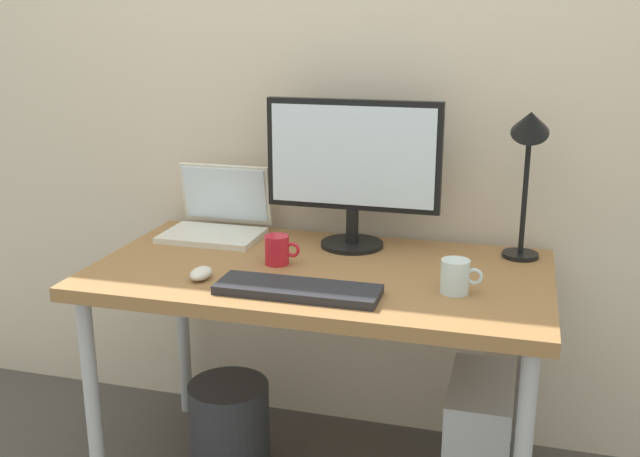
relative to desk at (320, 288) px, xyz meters
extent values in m
cube|color=beige|center=(0.00, 0.42, 0.64)|extent=(4.40, 0.04, 2.60)
cube|color=olive|center=(0.00, 0.00, 0.04)|extent=(1.33, 0.72, 0.04)
cylinder|color=#B2B2B7|center=(-0.61, -0.30, -0.32)|extent=(0.04, 0.04, 0.68)
cylinder|color=#B2B2B7|center=(-0.61, 0.30, -0.32)|extent=(0.04, 0.04, 0.68)
cylinder|color=#B2B2B7|center=(0.61, 0.30, -0.32)|extent=(0.04, 0.04, 0.68)
cylinder|color=black|center=(0.04, 0.23, 0.07)|extent=(0.20, 0.20, 0.01)
cylinder|color=black|center=(0.04, 0.23, 0.13)|extent=(0.04, 0.04, 0.11)
cube|color=black|center=(0.04, 0.23, 0.36)|extent=(0.55, 0.03, 0.34)
cube|color=white|center=(0.04, 0.21, 0.36)|extent=(0.52, 0.01, 0.31)
cube|color=silver|center=(-0.43, 0.19, 0.07)|extent=(0.32, 0.22, 0.02)
cube|color=silver|center=(-0.43, 0.32, 0.19)|extent=(0.32, 0.05, 0.21)
cube|color=white|center=(-0.43, 0.31, 0.19)|extent=(0.30, 0.04, 0.18)
cylinder|color=black|center=(0.57, 0.26, 0.07)|extent=(0.11, 0.11, 0.01)
cylinder|color=black|center=(0.57, 0.26, 0.27)|extent=(0.02, 0.02, 0.37)
cone|color=black|center=(0.57, 0.22, 0.48)|extent=(0.11, 0.14, 0.13)
cube|color=#232328|center=(0.00, -0.22, 0.08)|extent=(0.44, 0.14, 0.02)
ellipsoid|color=silver|center=(-0.30, -0.18, 0.08)|extent=(0.06, 0.09, 0.03)
cylinder|color=red|center=(-0.13, 0.00, 0.11)|extent=(0.07, 0.07, 0.09)
torus|color=red|center=(-0.08, 0.00, 0.11)|extent=(0.05, 0.01, 0.05)
cylinder|color=silver|center=(0.40, -0.10, 0.11)|extent=(0.08, 0.08, 0.09)
torus|color=silver|center=(0.45, -0.10, 0.11)|extent=(0.05, 0.01, 0.05)
cube|color=#B2B2B7|center=(0.49, 0.00, -0.45)|extent=(0.18, 0.36, 0.42)
cylinder|color=#333338|center=(-0.31, 0.00, -0.51)|extent=(0.26, 0.26, 0.30)
camera|label=1|loc=(0.55, -1.98, 0.78)|focal=41.55mm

